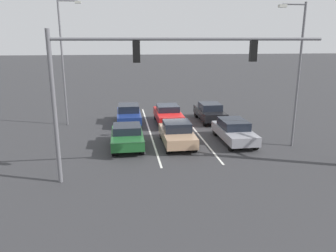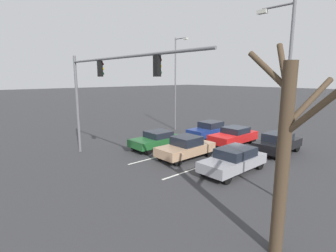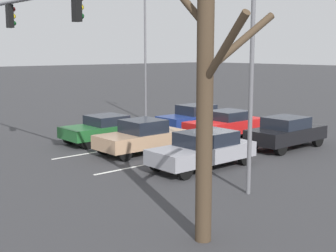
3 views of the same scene
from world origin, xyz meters
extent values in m
plane|color=#333335|center=(0.00, 0.00, 0.00)|extent=(240.00, 240.00, 0.00)
cube|color=silver|center=(-1.68, 1.52, 0.01)|extent=(0.12, 15.03, 0.01)
cube|color=silver|center=(1.68, 1.52, 0.01)|extent=(0.12, 15.03, 0.01)
cube|color=tan|center=(0.22, 5.29, 0.63)|extent=(1.88, 4.19, 0.61)
cube|color=black|center=(0.22, 5.19, 1.22)|extent=(1.66, 1.69, 0.58)
cube|color=red|center=(-0.43, 3.23, 0.78)|extent=(0.24, 0.06, 0.12)
cube|color=red|center=(0.88, 3.23, 0.78)|extent=(0.24, 0.06, 0.12)
cylinder|color=black|center=(-0.59, 6.81, 0.32)|extent=(0.22, 0.65, 0.65)
cylinder|color=black|center=(1.03, 6.81, 0.32)|extent=(0.22, 0.65, 0.65)
cylinder|color=black|center=(-0.59, 3.77, 0.32)|extent=(0.22, 0.65, 0.65)
cylinder|color=black|center=(1.03, 3.77, 0.32)|extent=(0.22, 0.65, 0.65)
cube|color=#1E5928|center=(3.37, 5.32, 0.64)|extent=(1.92, 4.08, 0.55)
cube|color=black|center=(3.37, 5.09, 1.14)|extent=(1.69, 1.76, 0.47)
cube|color=red|center=(2.70, 3.32, 0.77)|extent=(0.24, 0.06, 0.12)
cube|color=red|center=(4.05, 3.32, 0.77)|extent=(0.24, 0.06, 0.12)
cylinder|color=black|center=(2.54, 6.75, 0.36)|extent=(0.22, 0.72, 0.72)
cylinder|color=black|center=(4.20, 6.75, 0.36)|extent=(0.22, 0.72, 0.72)
cylinder|color=black|center=(2.54, 3.89, 0.36)|extent=(0.22, 0.72, 0.72)
cylinder|color=black|center=(4.20, 3.89, 0.36)|extent=(0.22, 0.72, 0.72)
cube|color=gray|center=(-3.57, 5.21, 0.62)|extent=(1.82, 4.48, 0.59)
cube|color=black|center=(-3.57, 4.98, 1.18)|extent=(1.60, 2.23, 0.53)
cube|color=red|center=(-4.21, 3.01, 0.77)|extent=(0.24, 0.06, 0.12)
cube|color=red|center=(-2.93, 3.01, 0.77)|extent=(0.24, 0.06, 0.12)
cylinder|color=black|center=(-4.35, 6.87, 0.32)|extent=(0.22, 0.65, 0.65)
cylinder|color=black|center=(-2.79, 6.87, 0.32)|extent=(0.22, 0.65, 0.65)
cylinder|color=black|center=(-4.35, 3.54, 0.32)|extent=(0.22, 0.65, 0.65)
cylinder|color=black|center=(-2.79, 3.54, 0.32)|extent=(0.22, 0.65, 0.65)
cube|color=black|center=(-3.48, -0.53, 0.68)|extent=(1.82, 4.20, 0.63)
cube|color=black|center=(-3.48, -0.48, 1.25)|extent=(1.60, 1.89, 0.52)
cube|color=red|center=(-4.12, -2.59, 0.83)|extent=(0.24, 0.06, 0.12)
cube|color=red|center=(-2.84, -2.59, 0.83)|extent=(0.24, 0.06, 0.12)
cylinder|color=black|center=(-4.26, 0.96, 0.36)|extent=(0.22, 0.72, 0.72)
cylinder|color=black|center=(-2.70, 0.96, 0.36)|extent=(0.22, 0.72, 0.72)
cylinder|color=black|center=(-4.26, -2.02, 0.36)|extent=(0.22, 0.72, 0.72)
cylinder|color=black|center=(-2.70, -2.02, 0.36)|extent=(0.22, 0.72, 0.72)
cube|color=navy|center=(3.12, -0.69, 0.61)|extent=(1.83, 4.15, 0.62)
cube|color=black|center=(3.12, -0.99, 1.20)|extent=(1.61, 1.92, 0.55)
cube|color=red|center=(2.48, -2.73, 0.77)|extent=(0.24, 0.06, 0.12)
cube|color=red|center=(3.75, -2.73, 0.77)|extent=(0.24, 0.06, 0.12)
cylinder|color=black|center=(2.33, 0.83, 0.30)|extent=(0.22, 0.61, 0.61)
cylinder|color=black|center=(3.90, 0.83, 0.30)|extent=(0.22, 0.61, 0.61)
cylinder|color=black|center=(2.33, -2.22, 0.30)|extent=(0.22, 0.61, 0.61)
cylinder|color=black|center=(3.90, -2.22, 0.30)|extent=(0.22, 0.61, 0.61)
cube|color=red|center=(0.03, -0.08, 0.68)|extent=(1.90, 4.44, 0.66)
cube|color=black|center=(0.03, -0.35, 1.25)|extent=(1.67, 1.86, 0.47)
cube|color=red|center=(-0.63, -2.27, 0.85)|extent=(0.24, 0.06, 0.12)
cube|color=red|center=(0.70, -2.27, 0.85)|extent=(0.24, 0.06, 0.12)
cylinder|color=black|center=(-0.79, 1.53, 0.35)|extent=(0.22, 0.71, 0.71)
cylinder|color=black|center=(0.85, 1.53, 0.35)|extent=(0.22, 0.71, 0.71)
cylinder|color=black|center=(-0.79, -1.70, 0.35)|extent=(0.22, 0.71, 0.71)
cylinder|color=black|center=(0.85, -1.70, 0.35)|extent=(0.22, 0.71, 0.71)
cube|color=black|center=(-2.53, 10.03, 6.01)|extent=(0.32, 0.22, 0.95)
sphere|color=yellow|center=(-2.53, 9.87, 6.01)|extent=(0.20, 0.20, 0.20)
sphere|color=#0A3814|center=(-2.53, 9.87, 5.72)|extent=(0.20, 0.20, 0.20)
cube|color=black|center=(2.90, 10.03, 6.01)|extent=(0.32, 0.22, 0.95)
sphere|color=#4C0C0C|center=(2.90, 9.87, 6.29)|extent=(0.20, 0.20, 0.20)
sphere|color=yellow|center=(2.90, 9.87, 6.01)|extent=(0.20, 0.20, 0.20)
sphere|color=#0A3814|center=(2.90, 9.87, 5.72)|extent=(0.20, 0.20, 0.20)
cylinder|color=slate|center=(7.94, -1.03, 4.69)|extent=(0.14, 0.14, 9.38)
cylinder|color=slate|center=(-6.94, 6.47, 4.30)|extent=(0.14, 0.14, 8.60)
cylinder|color=#423323|center=(-8.65, 10.26, 2.99)|extent=(0.40, 0.40, 5.98)
cylinder|color=#423323|center=(-8.27, 9.84, 5.74)|extent=(1.00, 1.06, 1.66)
cylinder|color=#423323|center=(-8.89, 9.36, 4.78)|extent=(0.69, 1.94, 1.48)
cylinder|color=#423323|center=(-9.40, 10.45, 4.62)|extent=(1.67, 0.58, 1.59)
cylinder|color=#423323|center=(-7.99, 10.22, 5.70)|extent=(1.45, 0.27, 1.23)
camera|label=1|loc=(3.60, 24.90, 6.56)|focal=35.00mm
camera|label=2|loc=(-11.93, 17.78, 5.52)|focal=28.00mm
camera|label=3|loc=(-16.30, 18.03, 4.59)|focal=50.00mm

